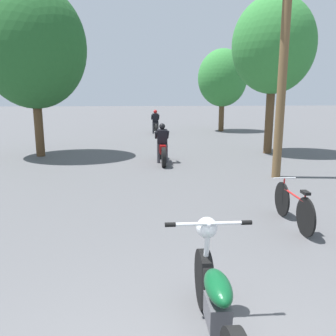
{
  "coord_description": "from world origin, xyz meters",
  "views": [
    {
      "loc": [
        -0.46,
        -2.03,
        2.39
      ],
      "look_at": [
        0.07,
        4.88,
        0.9
      ],
      "focal_mm": 38.0,
      "sensor_mm": 36.0,
      "label": 1
    }
  ],
  "objects": [
    {
      "name": "roadside_tree_right_near",
      "position": [
        4.55,
        11.59,
        4.08
      ],
      "size": [
        3.13,
        2.82,
        5.9
      ],
      "color": "#513A23",
      "rests_on": "ground"
    },
    {
      "name": "bicycle_parked",
      "position": [
        2.27,
        3.92,
        0.36
      ],
      "size": [
        0.44,
        1.69,
        0.78
      ],
      "color": "black",
      "rests_on": "ground"
    },
    {
      "name": "utility_pole",
      "position": [
        3.37,
        7.58,
        2.84
      ],
      "size": [
        1.1,
        0.24,
        5.52
      ],
      "color": "brown",
      "rests_on": "ground"
    },
    {
      "name": "roadside_tree_right_far",
      "position": [
        4.51,
        19.76,
        3.2
      ],
      "size": [
        2.97,
        2.68,
        4.92
      ],
      "color": "#513A23",
      "rests_on": "ground"
    },
    {
      "name": "motorcycle_rider_lead",
      "position": [
        0.26,
        9.96,
        0.51
      ],
      "size": [
        0.5,
        2.16,
        1.35
      ],
      "color": "black",
      "rests_on": "ground"
    },
    {
      "name": "motorcycle_foreground",
      "position": [
        0.22,
        0.94,
        0.45
      ],
      "size": [
        0.91,
        2.05,
        1.09
      ],
      "color": "black",
      "rests_on": "ground"
    },
    {
      "name": "roadside_tree_left",
      "position": [
        -4.27,
        11.61,
        3.95
      ],
      "size": [
        3.8,
        3.42,
        6.15
      ],
      "color": "#513A23",
      "rests_on": "ground"
    },
    {
      "name": "motorcycle_rider_far",
      "position": [
        0.39,
        18.75,
        0.52
      ],
      "size": [
        0.5,
        2.02,
        1.37
      ],
      "color": "black",
      "rests_on": "ground"
    }
  ]
}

